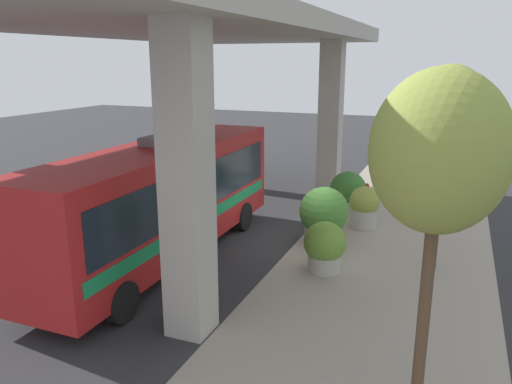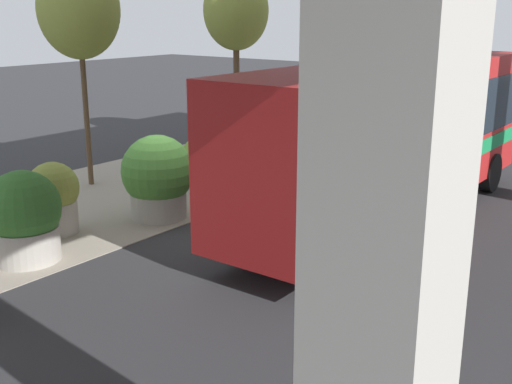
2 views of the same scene
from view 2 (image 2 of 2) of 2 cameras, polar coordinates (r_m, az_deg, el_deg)
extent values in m
plane|color=#2D2D30|center=(14.40, -5.37, -2.56)|extent=(80.00, 80.00, 0.00)
cube|color=gray|center=(16.50, -13.08, -0.47)|extent=(6.00, 40.00, 0.02)
cube|color=#ADA89E|center=(18.44, 8.85, 11.99)|extent=(0.90, 0.90, 6.69)
cube|color=#ADA89E|center=(4.42, 11.74, -0.10)|extent=(0.90, 0.90, 6.69)
cube|color=#B21E1E|center=(14.39, 11.95, 5.21)|extent=(2.41, 10.36, 3.02)
cube|color=#19232D|center=(14.33, 12.03, 6.64)|extent=(2.45, 9.53, 1.33)
cube|color=#198C4C|center=(14.51, 11.81, 2.87)|extent=(2.45, 9.84, 0.36)
cube|color=slate|center=(13.26, 10.37, 11.52)|extent=(1.20, 2.59, 0.24)
cylinder|color=black|center=(18.37, 13.45, 2.75)|extent=(0.28, 1.00, 1.00)
cylinder|color=black|center=(17.62, 20.11, 1.65)|extent=(0.28, 1.00, 1.00)
cylinder|color=black|center=(12.51, 0.16, -2.94)|extent=(0.28, 1.00, 1.00)
cylinder|color=black|center=(11.38, 9.25, -5.12)|extent=(0.28, 1.00, 1.00)
cylinder|color=#ADA89E|center=(16.58, -4.62, 0.93)|extent=(0.93, 0.93, 0.55)
sphere|color=olive|center=(16.43, -4.66, 2.97)|extent=(1.20, 1.20, 1.20)
sphere|color=#BF334C|center=(16.33, -4.56, 2.17)|extent=(0.33, 0.33, 0.33)
cylinder|color=#ADA89E|center=(14.07, -17.39, -2.18)|extent=(0.93, 0.93, 0.70)
sphere|color=olive|center=(13.90, -17.61, 0.36)|extent=(1.08, 1.08, 1.08)
sphere|color=orange|center=(13.80, -17.58, -0.46)|extent=(0.32, 0.32, 0.32)
cylinder|color=#ADA89E|center=(14.61, -8.64, -1.06)|extent=(1.26, 1.26, 0.65)
sphere|color=#4C8C38|center=(14.41, -8.76, 1.86)|extent=(1.61, 1.61, 1.61)
sphere|color=orange|center=(14.29, -8.64, 0.62)|extent=(0.44, 0.44, 0.44)
cylinder|color=#ADA89E|center=(12.73, -19.71, -4.39)|extent=(1.23, 1.23, 0.66)
sphere|color=#38722D|center=(12.51, -20.02, -1.32)|extent=(1.39, 1.39, 1.39)
sphere|color=#993F8C|center=(12.39, -20.01, -2.52)|extent=(0.43, 0.43, 0.43)
cylinder|color=brown|center=(21.91, -1.73, 9.07)|extent=(0.21, 0.21, 3.88)
ellipsoid|color=olive|center=(21.76, -1.79, 15.84)|extent=(2.15, 2.15, 2.57)
cylinder|color=brown|center=(17.45, -14.86, 6.88)|extent=(0.14, 0.14, 3.93)
ellipsoid|color=olive|center=(17.26, -15.49, 15.39)|extent=(2.06, 2.06, 2.48)
camera|label=1|loc=(28.58, 8.51, 18.43)|focal=35.00mm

